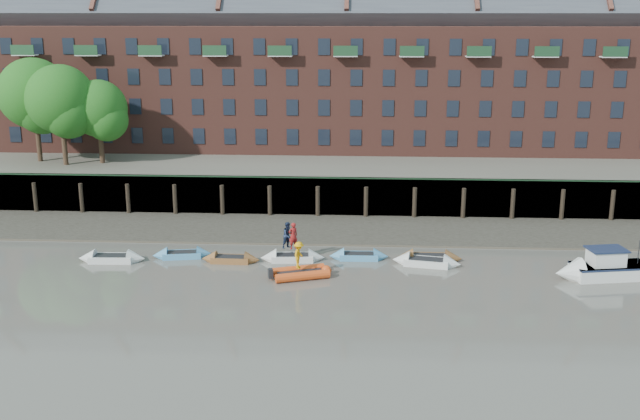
# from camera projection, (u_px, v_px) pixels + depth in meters

# --- Properties ---
(ground) EXTENTS (220.00, 220.00, 0.00)m
(ground) POSITION_uv_depth(u_px,v_px,m) (331.00, 322.00, 41.27)
(ground) COLOR #625D55
(ground) RESTS_ON ground
(foreshore) EXTENTS (110.00, 8.00, 0.50)m
(foreshore) POSITION_uv_depth(u_px,v_px,m) (340.00, 230.00, 58.63)
(foreshore) COLOR #3D382F
(foreshore) RESTS_ON ground
(mud_band) EXTENTS (110.00, 1.60, 0.10)m
(mud_band) POSITION_uv_depth(u_px,v_px,m) (339.00, 243.00, 55.35)
(mud_band) COLOR #4C4336
(mud_band) RESTS_ON ground
(river_wall) EXTENTS (110.00, 1.23, 3.30)m
(river_wall) POSITION_uv_depth(u_px,v_px,m) (342.00, 197.00, 62.44)
(river_wall) COLOR #2D2A26
(river_wall) RESTS_ON ground
(bank_terrace) EXTENTS (110.00, 28.00, 3.20)m
(bank_terrace) POSITION_uv_depth(u_px,v_px,m) (346.00, 164.00, 75.58)
(bank_terrace) COLOR #5E594D
(bank_terrace) RESTS_ON ground
(apartment_terrace) EXTENTS (80.60, 15.56, 20.98)m
(apartment_terrace) POSITION_uv_depth(u_px,v_px,m) (347.00, 50.00, 73.63)
(apartment_terrace) COLOR brown
(apartment_terrace) RESTS_ON bank_terrace
(tree_cluster) EXTENTS (11.76, 7.74, 9.40)m
(tree_cluster) POSITION_uv_depth(u_px,v_px,m) (57.00, 99.00, 66.69)
(tree_cluster) COLOR #3A281C
(tree_cluster) RESTS_ON bank_terrace
(rowboat_0) EXTENTS (4.61, 1.50, 1.32)m
(rowboat_0) POSITION_uv_depth(u_px,v_px,m) (112.00, 258.00, 51.18)
(rowboat_0) COLOR silver
(rowboat_0) RESTS_ON ground
(rowboat_1) EXTENTS (4.22, 1.85, 1.18)m
(rowboat_1) POSITION_uv_depth(u_px,v_px,m) (182.00, 255.00, 52.04)
(rowboat_1) COLOR #4D92C0
(rowboat_1) RESTS_ON ground
(rowboat_2) EXTENTS (4.04, 1.28, 1.16)m
(rowboat_2) POSITION_uv_depth(u_px,v_px,m) (231.00, 259.00, 51.09)
(rowboat_2) COLOR brown
(rowboat_2) RESTS_ON ground
(rowboat_3) EXTENTS (4.49, 1.60, 1.28)m
(rowboat_3) POSITION_uv_depth(u_px,v_px,m) (293.00, 258.00, 51.35)
(rowboat_3) COLOR silver
(rowboat_3) RESTS_ON ground
(rowboat_4) EXTENTS (4.12, 1.29, 1.19)m
(rowboat_4) POSITION_uv_depth(u_px,v_px,m) (359.00, 256.00, 51.71)
(rowboat_4) COLOR #4D92C0
(rowboat_4) RESTS_ON ground
(rowboat_5) EXTENTS (4.78, 2.18, 1.34)m
(rowboat_5) POSITION_uv_depth(u_px,v_px,m) (426.00, 262.00, 50.43)
(rowboat_5) COLOR silver
(rowboat_5) RESTS_ON ground
(rowboat_6) EXTENTS (4.50, 1.36, 1.30)m
(rowboat_6) POSITION_uv_depth(u_px,v_px,m) (429.00, 258.00, 51.25)
(rowboat_6) COLOR brown
(rowboat_6) RESTS_ON ground
(rib_tender) EXTENTS (3.96, 2.90, 0.67)m
(rib_tender) POSITION_uv_depth(u_px,v_px,m) (303.00, 273.00, 48.21)
(rib_tender) COLOR #DA4A18
(rib_tender) RESTS_ON ground
(motor_launch) EXTENTS (6.40, 3.06, 2.54)m
(motor_launch) POSITION_uv_depth(u_px,v_px,m) (596.00, 269.00, 47.90)
(motor_launch) COLOR silver
(motor_launch) RESTS_ON ground
(person_rower_a) EXTENTS (0.81, 0.75, 1.86)m
(person_rower_a) POSITION_uv_depth(u_px,v_px,m) (293.00, 236.00, 50.95)
(person_rower_a) COLOR maroon
(person_rower_a) RESTS_ON rowboat_3
(person_rower_b) EXTENTS (1.13, 1.12, 1.84)m
(person_rower_b) POSITION_uv_depth(u_px,v_px,m) (288.00, 235.00, 51.12)
(person_rower_b) COLOR #19233F
(person_rower_b) RESTS_ON rowboat_3
(person_rib_crew) EXTENTS (0.90, 1.26, 1.77)m
(person_rib_crew) POSITION_uv_depth(u_px,v_px,m) (299.00, 255.00, 47.84)
(person_rib_crew) COLOR orange
(person_rib_crew) RESTS_ON rib_tender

